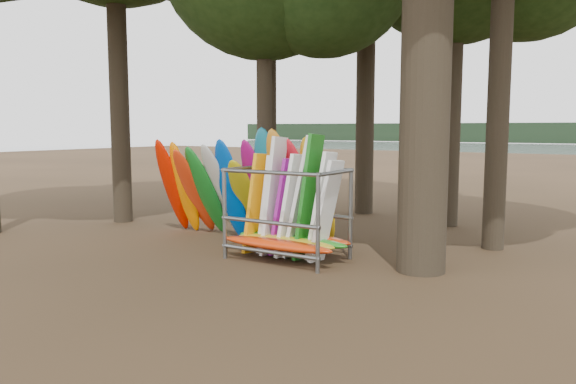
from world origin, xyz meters
The scene contains 4 objects.
ground centered at (0.00, 0.00, 0.00)m, with size 120.00×120.00×0.00m, color #47331E.
lake centered at (0.00, 60.00, 0.00)m, with size 160.00×160.00×0.00m, color gray.
kayak_row centered at (-0.78, 1.56, 1.34)m, with size 5.40×2.07×3.13m.
storage_rack centered at (1.33, 0.47, 0.98)m, with size 2.94×1.50×2.87m.
Camera 1 is at (8.13, -10.16, 2.99)m, focal length 35.00 mm.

